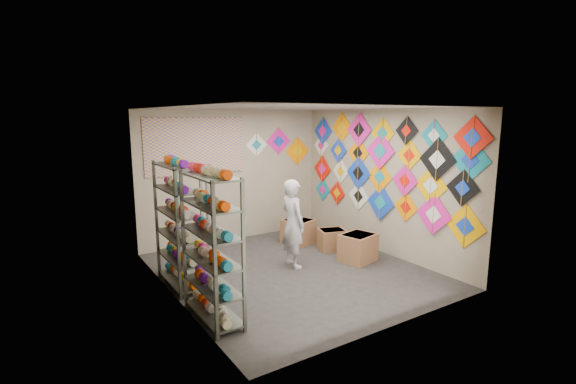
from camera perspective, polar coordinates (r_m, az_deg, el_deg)
ground at (r=7.18m, az=0.63°, el=-10.71°), size 4.50×4.50×0.00m
room_walls at (r=6.76m, az=0.66°, el=2.41°), size 4.50×4.50×4.50m
shelf_rack_front at (r=5.36m, az=-10.40°, el=-7.51°), size 0.40×1.10×1.90m
shelf_rack_back at (r=6.54m, az=-14.77°, el=-4.42°), size 0.40×1.10×1.90m
string_spools at (r=5.92m, az=-12.84°, el=-4.93°), size 0.12×2.36×0.12m
kite_wall_display at (r=7.93m, az=13.18°, el=3.31°), size 0.06×4.30×2.12m
back_wall_kites at (r=9.23m, az=-0.97°, el=6.29°), size 1.62×0.02×0.86m
poster at (r=8.36m, az=-12.52°, el=6.13°), size 2.00×0.01×1.10m
shopkeeper at (r=7.16m, az=0.66°, el=-4.32°), size 0.57×0.38×1.53m
carton_a at (r=7.66m, az=9.54°, el=-7.51°), size 0.70×0.62×0.50m
carton_b at (r=8.22m, az=6.02°, el=-6.51°), size 0.60×0.54×0.41m
carton_c at (r=8.59m, az=1.43°, el=-5.40°), size 0.68×0.71×0.50m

